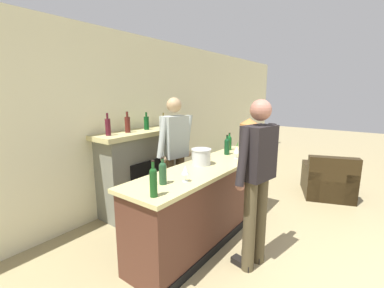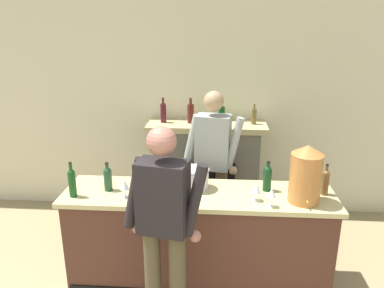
{
  "view_description": "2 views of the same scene",
  "coord_description": "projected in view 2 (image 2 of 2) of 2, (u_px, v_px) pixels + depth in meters",
  "views": [
    {
      "loc": [
        -2.54,
        0.37,
        1.85
      ],
      "look_at": [
        0.06,
        2.3,
        1.2
      ],
      "focal_mm": 24.0,
      "sensor_mm": 36.0,
      "label": 1
    },
    {
      "loc": [
        0.25,
        -1.08,
        2.47
      ],
      "look_at": [
        -0.01,
        2.5,
        1.28
      ],
      "focal_mm": 35.0,
      "sensor_mm": 36.0,
      "label": 2
    }
  ],
  "objects": [
    {
      "name": "wine_bottle_burgundy_dark",
      "position": [
        325.0,
        181.0,
        3.38
      ],
      "size": [
        0.07,
        0.07,
        0.3
      ],
      "color": "brown",
      "rests_on": "bar_counter"
    },
    {
      "name": "wine_bottle_port_short",
      "position": [
        267.0,
        177.0,
        3.46
      ],
      "size": [
        0.08,
        0.08,
        0.29
      ],
      "color": "#0F371B",
      "rests_on": "bar_counter"
    },
    {
      "name": "ice_bucket_steel",
      "position": [
        196.0,
        178.0,
        3.51
      ],
      "size": [
        0.25,
        0.25,
        0.2
      ],
      "color": "silver",
      "rests_on": "bar_counter"
    },
    {
      "name": "bar_counter",
      "position": [
        198.0,
        238.0,
        3.6
      ],
      "size": [
        2.51,
        0.65,
        0.96
      ],
      "color": "#4C2A1E",
      "rests_on": "ground_plane"
    },
    {
      "name": "wine_bottle_rose_blush",
      "position": [
        108.0,
        178.0,
        3.47
      ],
      "size": [
        0.08,
        0.08,
        0.27
      ],
      "color": "#1F4427",
      "rests_on": "bar_counter"
    },
    {
      "name": "wine_glass_front_left",
      "position": [
        125.0,
        185.0,
        3.33
      ],
      "size": [
        0.08,
        0.08,
        0.17
      ],
      "color": "silver",
      "rests_on": "bar_counter"
    },
    {
      "name": "person_bartender",
      "position": [
        213.0,
        164.0,
        4.06
      ],
      "size": [
        0.65,
        0.35,
        1.79
      ],
      "color": "brown",
      "rests_on": "ground_plane"
    },
    {
      "name": "wine_bottle_riesling_slim",
      "position": [
        297.0,
        174.0,
        3.56
      ],
      "size": [
        0.07,
        0.07,
        0.27
      ],
      "color": "#105821",
      "rests_on": "bar_counter"
    },
    {
      "name": "wine_glass_by_dispenser",
      "position": [
        256.0,
        189.0,
        3.27
      ],
      "size": [
        0.08,
        0.08,
        0.16
      ],
      "color": "silver",
      "rests_on": "bar_counter"
    },
    {
      "name": "wall_back_panel",
      "position": [
        199.0,
        110.0,
        4.84
      ],
      "size": [
        12.0,
        0.07,
        2.75
      ],
      "color": "beige",
      "rests_on": "ground_plane"
    },
    {
      "name": "wine_bottle_chardonnay_pale",
      "position": [
        72.0,
        181.0,
        3.34
      ],
      "size": [
        0.07,
        0.07,
        0.33
      ],
      "color": "#144318",
      "rests_on": "bar_counter"
    },
    {
      "name": "copper_dispenser",
      "position": [
        306.0,
        174.0,
        3.21
      ],
      "size": [
        0.28,
        0.32,
        0.52
      ],
      "color": "#B87337",
      "rests_on": "bar_counter"
    },
    {
      "name": "wine_glass_front_right",
      "position": [
        272.0,
        194.0,
        3.15
      ],
      "size": [
        0.08,
        0.08,
        0.17
      ],
      "color": "silver",
      "rests_on": "bar_counter"
    },
    {
      "name": "person_customer",
      "position": [
        164.0,
        230.0,
        2.77
      ],
      "size": [
        0.65,
        0.36,
        1.79
      ],
      "color": "#4B412A",
      "rests_on": "ground_plane"
    },
    {
      "name": "fireplace_stone",
      "position": [
        206.0,
        170.0,
        4.81
      ],
      "size": [
        1.46,
        0.52,
        1.58
      ],
      "color": "slate",
      "rests_on": "ground_plane"
    }
  ]
}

